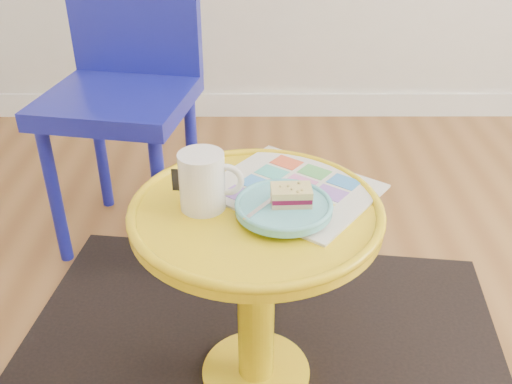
{
  "coord_description": "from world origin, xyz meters",
  "views": [
    {
      "loc": [
        -0.53,
        -0.73,
        1.16
      ],
      "look_at": [
        -0.52,
        0.29,
        0.55
      ],
      "focal_mm": 40.0,
      "sensor_mm": 36.0,
      "label": 1
    }
  ],
  "objects_px": {
    "newspaper": "(293,189)",
    "side_table": "(256,262)",
    "plate": "(284,208)",
    "chair": "(125,73)",
    "mug": "(203,180)"
  },
  "relations": [
    {
      "from": "newspaper",
      "to": "side_table",
      "type": "bearing_deg",
      "value": -100.81
    },
    {
      "from": "plate",
      "to": "side_table",
      "type": "bearing_deg",
      "value": 153.03
    },
    {
      "from": "plate",
      "to": "newspaper",
      "type": "bearing_deg",
      "value": 76.39
    },
    {
      "from": "newspaper",
      "to": "plate",
      "type": "relative_size",
      "value": 1.68
    },
    {
      "from": "chair",
      "to": "mug",
      "type": "distance_m",
      "value": 0.77
    },
    {
      "from": "side_table",
      "to": "mug",
      "type": "xyz_separation_m",
      "value": [
        -0.11,
        0.01,
        0.21
      ]
    },
    {
      "from": "chair",
      "to": "newspaper",
      "type": "distance_m",
      "value": 0.81
    },
    {
      "from": "mug",
      "to": "plate",
      "type": "xyz_separation_m",
      "value": [
        0.17,
        -0.03,
        -0.05
      ]
    },
    {
      "from": "mug",
      "to": "plate",
      "type": "distance_m",
      "value": 0.18
    },
    {
      "from": "chair",
      "to": "plate",
      "type": "relative_size",
      "value": 4.88
    },
    {
      "from": "chair",
      "to": "plate",
      "type": "height_order",
      "value": "chair"
    },
    {
      "from": "side_table",
      "to": "chair",
      "type": "height_order",
      "value": "chair"
    },
    {
      "from": "side_table",
      "to": "newspaper",
      "type": "bearing_deg",
      "value": 42.22
    },
    {
      "from": "newspaper",
      "to": "mug",
      "type": "bearing_deg",
      "value": -123.25
    },
    {
      "from": "newspaper",
      "to": "mug",
      "type": "height_order",
      "value": "mug"
    }
  ]
}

